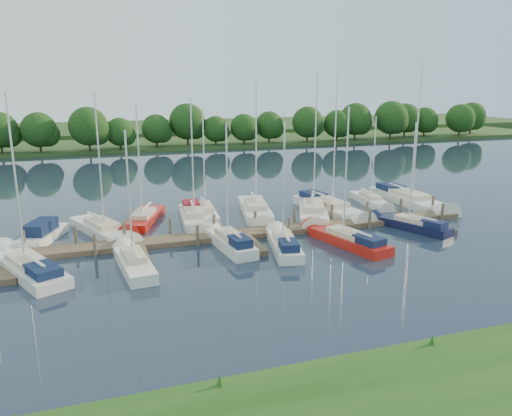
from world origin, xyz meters
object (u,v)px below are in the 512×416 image
object	(u,v)px
motorboat	(41,237)
dock	(242,237)
sailboat_n_5	(205,215)
sailboat_s_2	(230,244)

from	to	relation	value
motorboat	dock	bearing A→B (deg)	-175.08
dock	sailboat_n_5	world-z (taller)	sailboat_n_5
dock	sailboat_s_2	distance (m)	2.32
motorboat	sailboat_s_2	world-z (taller)	sailboat_s_2
motorboat	sailboat_n_5	xyz separation A→B (m)	(13.34, 2.88, -0.11)
sailboat_n_5	dock	bearing A→B (deg)	105.84
dock	motorboat	world-z (taller)	motorboat
dock	sailboat_n_5	size ratio (longest dim) A/B	3.98
motorboat	sailboat_n_5	distance (m)	13.65
dock	motorboat	distance (m)	15.24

